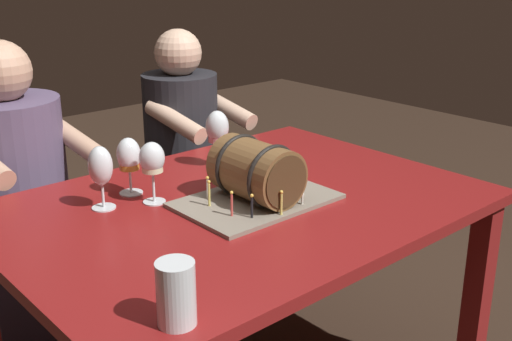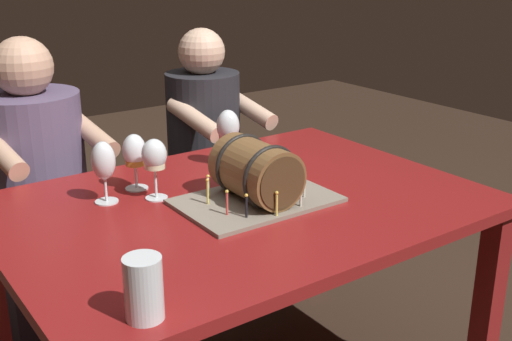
{
  "view_description": "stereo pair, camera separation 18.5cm",
  "coord_description": "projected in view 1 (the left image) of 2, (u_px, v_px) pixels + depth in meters",
  "views": [
    {
      "loc": [
        -1.13,
        -1.35,
        1.43
      ],
      "look_at": [
        0.03,
        -0.04,
        0.83
      ],
      "focal_mm": 44.68,
      "sensor_mm": 36.0,
      "label": 1
    },
    {
      "loc": [
        -0.99,
        -1.47,
        1.43
      ],
      "look_at": [
        0.03,
        -0.04,
        0.83
      ],
      "focal_mm": 44.68,
      "sensor_mm": 36.0,
      "label": 2
    }
  ],
  "objects": [
    {
      "name": "dining_table",
      "position": [
        240.0,
        230.0,
        1.93
      ],
      "size": [
        1.41,
        1.02,
        0.73
      ],
      "color": "maroon",
      "rests_on": "ground"
    },
    {
      "name": "barrel_cake",
      "position": [
        256.0,
        176.0,
        1.86
      ],
      "size": [
        0.45,
        0.31,
        0.19
      ],
      "color": "gray",
      "rests_on": "dining_table"
    },
    {
      "name": "wine_glass_white",
      "position": [
        152.0,
        161.0,
        1.84
      ],
      "size": [
        0.07,
        0.07,
        0.19
      ],
      "color": "white",
      "rests_on": "dining_table"
    },
    {
      "name": "wine_glass_empty",
      "position": [
        101.0,
        167.0,
        1.8
      ],
      "size": [
        0.07,
        0.07,
        0.19
      ],
      "color": "white",
      "rests_on": "dining_table"
    },
    {
      "name": "wine_glass_rose",
      "position": [
        217.0,
        130.0,
        2.16
      ],
      "size": [
        0.08,
        0.08,
        0.2
      ],
      "color": "white",
      "rests_on": "dining_table"
    },
    {
      "name": "wine_glass_amber",
      "position": [
        129.0,
        157.0,
        1.91
      ],
      "size": [
        0.07,
        0.07,
        0.18
      ],
      "color": "white",
      "rests_on": "dining_table"
    },
    {
      "name": "beer_pint",
      "position": [
        176.0,
        296.0,
        1.25
      ],
      "size": [
        0.08,
        0.08,
        0.14
      ],
      "color": "white",
      "rests_on": "dining_table"
    },
    {
      "name": "person_seated_left",
      "position": [
        18.0,
        208.0,
        2.31
      ],
      "size": [
        0.44,
        0.52,
        1.15
      ],
      "color": "#372D40",
      "rests_on": "ground"
    },
    {
      "name": "person_seated_right",
      "position": [
        183.0,
        174.0,
        2.77
      ],
      "size": [
        0.38,
        0.48,
        1.13
      ],
      "color": "black",
      "rests_on": "ground"
    }
  ]
}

